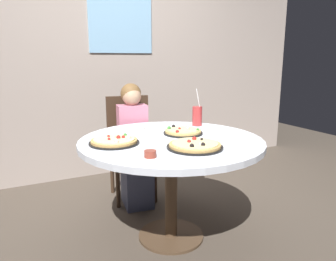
% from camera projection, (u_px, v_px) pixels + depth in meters
% --- Properties ---
extents(ground_plane, '(8.00, 8.00, 0.00)m').
position_uv_depth(ground_plane, '(171.00, 236.00, 2.42)').
color(ground_plane, '#4C4238').
extents(wall_with_window, '(5.20, 0.14, 2.90)m').
position_uv_depth(wall_with_window, '(103.00, 44.00, 3.53)').
color(wall_with_window, '#A8998E').
rests_on(wall_with_window, ground_plane).
extents(dining_table, '(1.28, 1.28, 0.75)m').
position_uv_depth(dining_table, '(171.00, 152.00, 2.28)').
color(dining_table, silver).
rests_on(dining_table, ground_plane).
extents(chair_wooden, '(0.45, 0.45, 0.95)m').
position_uv_depth(chair_wooden, '(130.00, 141.00, 3.08)').
color(chair_wooden, '#382619').
rests_on(chair_wooden, ground_plane).
extents(diner_child, '(0.30, 0.43, 1.08)m').
position_uv_depth(diner_child, '(135.00, 151.00, 2.92)').
color(diner_child, '#3F4766').
rests_on(diner_child, ground_plane).
extents(pizza_veggie, '(0.35, 0.35, 0.05)m').
position_uv_depth(pizza_veggie, '(195.00, 145.00, 2.03)').
color(pizza_veggie, black).
rests_on(pizza_veggie, dining_table).
extents(pizza_cheese, '(0.29, 0.29, 0.05)m').
position_uv_depth(pizza_cheese, '(183.00, 132.00, 2.41)').
color(pizza_cheese, black).
rests_on(pizza_cheese, dining_table).
extents(pizza_pepperoni, '(0.33, 0.33, 0.05)m').
position_uv_depth(pizza_pepperoni, '(114.00, 141.00, 2.13)').
color(pizza_pepperoni, black).
rests_on(pizza_pepperoni, dining_table).
extents(soda_cup, '(0.08, 0.08, 0.31)m').
position_uv_depth(soda_cup, '(197.00, 116.00, 2.69)').
color(soda_cup, '#B73333').
rests_on(soda_cup, dining_table).
extents(sauce_bowl, '(0.07, 0.07, 0.04)m').
position_uv_depth(sauce_bowl, '(150.00, 154.00, 1.84)').
color(sauce_bowl, brown).
rests_on(sauce_bowl, dining_table).
extents(plate_small, '(0.18, 0.18, 0.01)m').
position_uv_depth(plate_small, '(134.00, 128.00, 2.59)').
color(plate_small, white).
rests_on(plate_small, dining_table).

